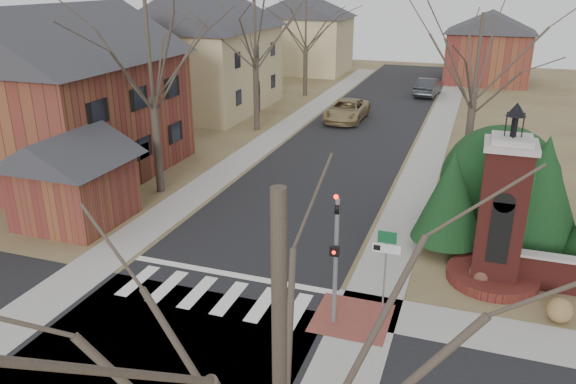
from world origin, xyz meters
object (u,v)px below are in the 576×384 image
at_px(traffic_signal_pole, 336,249).
at_px(sign_post, 386,254).
at_px(pickup_truck, 347,110).
at_px(brick_gate_monument, 500,226).
at_px(distant_car, 428,87).

bearing_deg(traffic_signal_pole, sign_post, 47.57).
distance_m(sign_post, pickup_truck, 25.81).
height_order(traffic_signal_pole, pickup_truck, traffic_signal_pole).
bearing_deg(brick_gate_monument, distant_car, 99.82).
bearing_deg(pickup_truck, traffic_signal_pole, -76.67).
xyz_separation_m(sign_post, pickup_truck, (-7.19, 24.76, -1.16)).
xyz_separation_m(traffic_signal_pole, pickup_truck, (-5.90, 26.18, -1.80)).
height_order(sign_post, pickup_truck, sign_post).
height_order(traffic_signal_pole, distant_car, traffic_signal_pole).
bearing_deg(pickup_truck, sign_post, -73.18).
distance_m(traffic_signal_pole, sign_post, 2.02).
height_order(brick_gate_monument, distant_car, brick_gate_monument).
xyz_separation_m(traffic_signal_pole, brick_gate_monument, (4.70, 4.42, -0.42)).
height_order(brick_gate_monument, pickup_truck, brick_gate_monument).
relative_size(pickup_truck, distant_car, 1.15).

